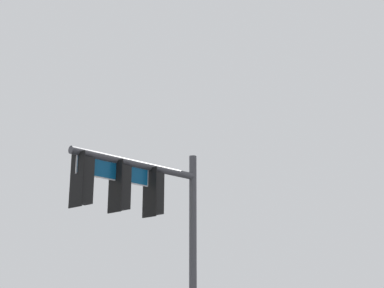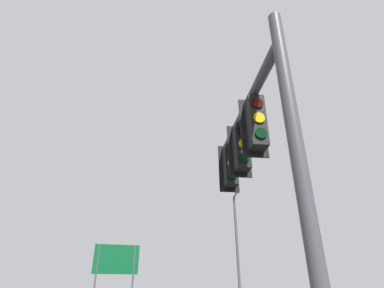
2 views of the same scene
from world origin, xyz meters
The scene contains 3 objects.
signal_pole_near centered at (-4.40, -5.73, 4.03)m, with size 4.14×1.03×5.56m.
highway_sign centered at (15.32, -4.33, 3.19)m, with size 0.15×3.34×4.52m.
street_lamp centered at (9.83, -11.80, 4.34)m, with size 2.13×0.79×7.47m.
Camera 2 is at (-9.27, -3.06, 1.36)m, focal length 28.00 mm.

